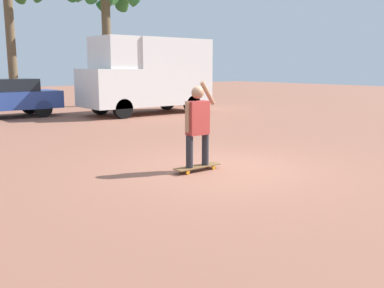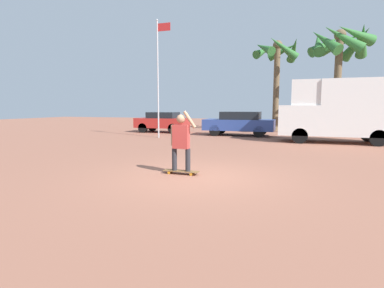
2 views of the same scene
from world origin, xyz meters
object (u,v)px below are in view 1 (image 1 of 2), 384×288
Objects in this scene: skateboard at (197,167)px; camper_van at (149,74)px; parked_car_blue at (1,97)px; person_skateboarder at (198,121)px.

skateboard is 11.12m from camper_van.
camper_van is 1.26× the size of parked_car_blue.
person_skateboarder is 11.02m from camper_van.
skateboard is 0.61× the size of person_skateboarder.
camper_van is 6.16m from parked_car_blue.
skateboard is at bearing 0.00° from person_skateboarder.
skateboard is 0.22× the size of parked_car_blue.
person_skateboarder is (-0.00, 0.00, 0.92)m from skateboard.
parked_car_blue is (-0.46, 11.99, 0.76)m from skateboard.
person_skateboarder reaches higher than skateboard.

